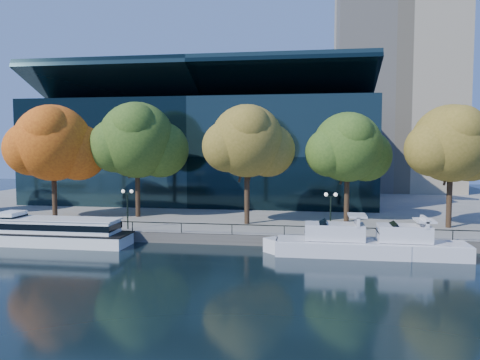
% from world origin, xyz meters
% --- Properties ---
extents(ground, '(160.00, 160.00, 0.00)m').
position_xyz_m(ground, '(0.00, 0.00, 0.00)').
color(ground, black).
rests_on(ground, ground).
extents(promenade, '(90.00, 67.08, 1.00)m').
position_xyz_m(promenade, '(0.00, 36.38, 0.50)').
color(promenade, slate).
rests_on(promenade, ground).
extents(railing, '(88.20, 0.08, 0.99)m').
position_xyz_m(railing, '(0.00, 3.25, 1.94)').
color(railing, black).
rests_on(railing, promenade).
extents(convention_building, '(50.00, 24.57, 21.43)m').
position_xyz_m(convention_building, '(-4.00, 31.79, 8.51)').
color(convention_building, black).
rests_on(convention_building, ground).
extents(office_tower, '(22.50, 22.50, 65.90)m').
position_xyz_m(office_tower, '(28.00, 55.00, 33.02)').
color(office_tower, tan).
rests_on(office_tower, ground).
extents(tour_boat, '(16.29, 3.63, 3.09)m').
position_xyz_m(tour_boat, '(-12.26, 0.61, 1.31)').
color(tour_boat, white).
rests_on(tour_boat, ground).
extents(cruiser_near, '(12.37, 3.19, 3.58)m').
position_xyz_m(cruiser_near, '(14.56, 0.44, 1.11)').
color(cruiser_near, silver).
rests_on(cruiser_near, ground).
extents(cruiser_far, '(10.81, 2.99, 3.53)m').
position_xyz_m(cruiser_far, '(20.30, 0.40, 1.12)').
color(cruiser_far, silver).
rests_on(cruiser_far, ground).
extents(tree_1, '(11.01, 9.03, 13.19)m').
position_xyz_m(tree_1, '(-16.94, 9.78, 9.59)').
color(tree_1, black).
rests_on(tree_1, promenade).
extents(tree_2, '(11.22, 9.20, 13.61)m').
position_xyz_m(tree_2, '(-7.80, 12.42, 9.93)').
color(tree_2, black).
rests_on(tree_2, promenade).
extents(tree_3, '(9.81, 8.04, 12.90)m').
position_xyz_m(tree_3, '(5.74, 9.45, 9.80)').
color(tree_3, black).
rests_on(tree_3, promenade).
extents(tree_4, '(9.65, 7.91, 12.17)m').
position_xyz_m(tree_4, '(16.52, 12.51, 9.14)').
color(tree_4, black).
rests_on(tree_4, promenade).
extents(tree_5, '(9.95, 8.16, 12.69)m').
position_xyz_m(tree_5, '(26.73, 10.29, 9.53)').
color(tree_5, black).
rests_on(tree_5, promenade).
extents(lamp_1, '(1.26, 0.36, 4.03)m').
position_xyz_m(lamp_1, '(-5.99, 4.50, 3.98)').
color(lamp_1, black).
rests_on(lamp_1, promenade).
extents(lamp_2, '(1.26, 0.36, 4.03)m').
position_xyz_m(lamp_2, '(14.31, 4.50, 3.98)').
color(lamp_2, black).
rests_on(lamp_2, promenade).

